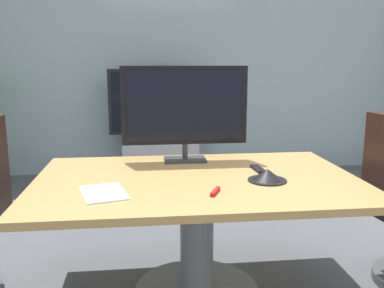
{
  "coord_description": "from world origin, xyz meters",
  "views": [
    {
      "loc": [
        -0.44,
        -2.14,
        1.4
      ],
      "look_at": [
        -0.14,
        0.45,
        0.89
      ],
      "focal_mm": 39.4,
      "sensor_mm": 36.0,
      "label": 1
    }
  ],
  "objects": [
    {
      "name": "wall_back_glass_partition",
      "position": [
        0.0,
        3.19,
        1.36
      ],
      "size": [
        5.79,
        0.1,
        2.71
      ],
      "primitive_type": "cube",
      "color": "#9EB2B7",
      "rests_on": "ground"
    },
    {
      "name": "conference_table",
      "position": [
        -0.14,
        0.2,
        0.55
      ],
      "size": [
        1.87,
        1.21,
        0.74
      ],
      "color": "#B2894C",
      "rests_on": "ground"
    },
    {
      "name": "tv_monitor",
      "position": [
        -0.17,
        0.63,
        1.09
      ],
      "size": [
        0.84,
        0.18,
        0.64
      ],
      "color": "#333338",
      "rests_on": "conference_table"
    },
    {
      "name": "wall_display_unit",
      "position": [
        -0.25,
        2.83,
        0.44
      ],
      "size": [
        1.2,
        0.36,
        1.31
      ],
      "color": "#B7BABC",
      "rests_on": "ground"
    },
    {
      "name": "conference_phone",
      "position": [
        0.24,
        0.09,
        0.77
      ],
      "size": [
        0.22,
        0.22,
        0.07
      ],
      "color": "black",
      "rests_on": "conference_table"
    },
    {
      "name": "remote_control",
      "position": [
        0.25,
        0.32,
        0.74
      ],
      "size": [
        0.06,
        0.17,
        0.02
      ],
      "primitive_type": "cube",
      "rotation": [
        0.0,
        0.0,
        0.07
      ],
      "color": "black",
      "rests_on": "conference_table"
    },
    {
      "name": "whiteboard_marker",
      "position": [
        -0.09,
        -0.11,
        0.75
      ],
      "size": [
        0.07,
        0.13,
        0.02
      ],
      "primitive_type": "cube",
      "rotation": [
        0.0,
        0.0,
        1.14
      ],
      "color": "red",
      "rests_on": "conference_table"
    },
    {
      "name": "paper_notepad",
      "position": [
        -0.66,
        -0.04,
        0.74
      ],
      "size": [
        0.28,
        0.34,
        0.01
      ],
      "primitive_type": "cube",
      "rotation": [
        0.0,
        0.0,
        0.27
      ],
      "color": "white",
      "rests_on": "conference_table"
    }
  ]
}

